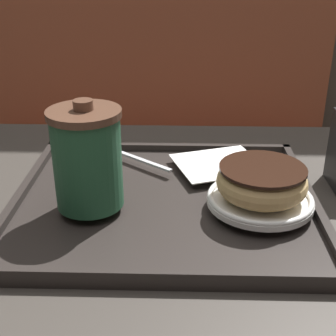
{
  "coord_description": "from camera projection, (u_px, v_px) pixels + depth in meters",
  "views": [
    {
      "loc": [
        -0.0,
        -0.63,
        1.07
      ],
      "look_at": [
        -0.02,
        -0.02,
        0.78
      ],
      "focal_mm": 50.0,
      "sensor_mm": 36.0,
      "label": 1
    }
  ],
  "objects": [
    {
      "name": "coffee_cup_front",
      "position": [
        91.0,
        158.0,
        0.64
      ],
      "size": [
        0.1,
        0.1,
        0.15
      ],
      "color": "#235638",
      "rests_on": "serving_tray"
    },
    {
      "name": "spoon",
      "position": [
        123.0,
        151.0,
        0.83
      ],
      "size": [
        0.13,
        0.11,
        0.01
      ],
      "rotation": [
        0.0,
        0.0,
        2.47
      ],
      "color": "silver",
      "rests_on": "serving_tray"
    },
    {
      "name": "napkin_paper",
      "position": [
        221.0,
        163.0,
        0.79
      ],
      "size": [
        0.17,
        0.16,
        0.0
      ],
      "rotation": [
        0.0,
        0.0,
        0.34
      ],
      "color": "white",
      "rests_on": "serving_tray"
    },
    {
      "name": "donut_chocolate_glazed",
      "position": [
        265.0,
        181.0,
        0.65
      ],
      "size": [
        0.13,
        0.13,
        0.04
      ],
      "color": "#DBB270",
      "rests_on": "plate_with_chocolate_donut"
    },
    {
      "name": "plate_with_chocolate_donut",
      "position": [
        263.0,
        199.0,
        0.66
      ],
      "size": [
        0.15,
        0.15,
        0.01
      ],
      "color": "white",
      "rests_on": "serving_tray"
    },
    {
      "name": "booth_bench",
      "position": [
        157.0,
        180.0,
        1.68
      ],
      "size": [
        1.2,
        0.44,
        1.0
      ],
      "color": "brown",
      "rests_on": "ground_plane"
    },
    {
      "name": "serving_tray",
      "position": [
        168.0,
        202.0,
        0.7
      ],
      "size": [
        0.45,
        0.39,
        0.02
      ],
      "color": "#282321",
      "rests_on": "cafe_table"
    },
    {
      "name": "cafe_table",
      "position": [
        182.0,
        278.0,
        0.78
      ],
      "size": [
        1.05,
        0.68,
        0.72
      ],
      "color": "#38332D",
      "rests_on": "ground_plane"
    }
  ]
}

